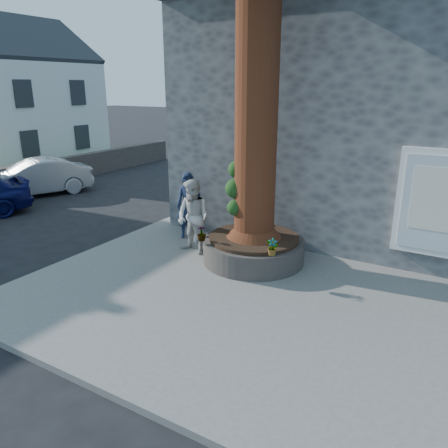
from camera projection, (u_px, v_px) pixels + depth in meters
The scene contains 14 objects.
ground at pixel (173, 291), 8.83m from camera, with size 120.00×120.00×0.00m, color black.
pavement at pixel (261, 286), 8.91m from camera, with size 9.00×8.00×0.12m, color slate.
yellow_line at pixel (101, 248), 11.13m from camera, with size 0.10×30.00×0.01m, color yellow.
stone_shop at pixel (390, 115), 12.55m from camera, with size 10.30×8.30×6.30m.
planter at pixel (253, 249), 9.96m from camera, with size 2.30×2.30×0.60m.
cottage_far at pixel (5, 89), 22.24m from camera, with size 7.30×7.40×8.75m.
man at pixel (189, 205), 11.34m from camera, with size 0.63×0.42×1.74m, color #16213C.
woman at pixel (193, 217), 10.29m from camera, with size 0.86×0.67×1.77m, color beige.
shopping_bag at pixel (194, 236), 11.29m from camera, with size 0.20×0.12×0.28m, color white.
car_silver at pixel (35, 178), 16.29m from camera, with size 1.41×4.05×1.33m, color #929599.
plant_a at pixel (273, 247), 8.70m from camera, with size 0.19×0.13×0.36m, color gray.
plant_b at pixel (240, 221), 10.22m from camera, with size 0.23×0.22×0.42m, color gray.
plant_c at pixel (202, 233), 9.53m from camera, with size 0.19×0.19×0.34m, color gray.
plant_d at pixel (273, 248), 8.71m from camera, with size 0.28×0.25×0.32m, color gray.
Camera 1 is at (4.96, -6.35, 3.99)m, focal length 35.00 mm.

